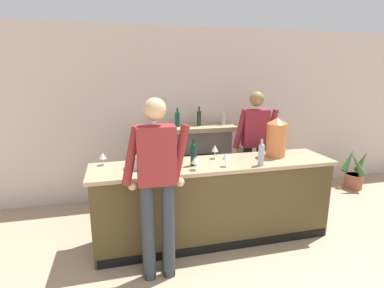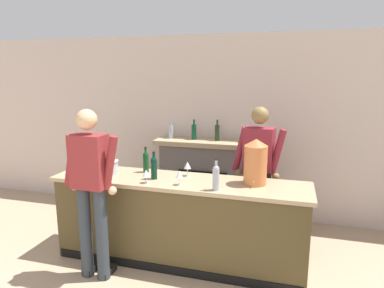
% 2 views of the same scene
% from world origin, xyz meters
% --- Properties ---
extents(wall_back_panel, '(12.00, 0.07, 2.75)m').
position_xyz_m(wall_back_panel, '(0.00, 4.44, 1.38)').
color(wall_back_panel, beige).
rests_on(wall_back_panel, ground_plane).
extents(bar_counter, '(2.92, 0.67, 1.00)m').
position_xyz_m(bar_counter, '(-0.06, 2.85, 0.50)').
color(bar_counter, '#4C3E21').
rests_on(bar_counter, ground_plane).
extents(fireplace_stone, '(1.49, 0.52, 1.52)m').
position_xyz_m(fireplace_stone, '(-0.06, 4.17, 0.62)').
color(fireplace_stone, slate).
rests_on(fireplace_stone, ground_plane).
extents(person_customer, '(0.66, 0.31, 1.83)m').
position_xyz_m(person_customer, '(-0.82, 2.29, 1.02)').
color(person_customer, '#30383F').
rests_on(person_customer, ground_plane).
extents(person_bartender, '(0.65, 0.35, 1.79)m').
position_xyz_m(person_bartender, '(0.77, 3.49, 0.99)').
color(person_bartender, '#282324').
rests_on(person_bartender, ground_plane).
extents(copper_dispenser, '(0.25, 0.29, 0.50)m').
position_xyz_m(copper_dispenser, '(0.79, 2.93, 1.25)').
color(copper_dispenser, '#CE713D').
rests_on(copper_dispenser, bar_counter).
extents(ice_bucket_steel, '(0.25, 0.25, 0.15)m').
position_xyz_m(ice_bucket_steel, '(-0.95, 2.86, 1.08)').
color(ice_bucket_steel, silver).
rests_on(ice_bucket_steel, bar_counter).
extents(wine_bottle_burgundy_dark, '(0.07, 0.07, 0.31)m').
position_xyz_m(wine_bottle_burgundy_dark, '(-0.53, 3.03, 1.14)').
color(wine_bottle_burgundy_dark, '#0E3E1D').
rests_on(wine_bottle_burgundy_dark, bar_counter).
extents(wine_bottle_rose_blush, '(0.07, 0.07, 0.33)m').
position_xyz_m(wine_bottle_rose_blush, '(0.43, 2.61, 1.15)').
color(wine_bottle_rose_blush, '#9CA5B5').
rests_on(wine_bottle_rose_blush, bar_counter).
extents(wine_bottle_cabernet_heavy, '(0.07, 0.07, 0.32)m').
position_xyz_m(wine_bottle_cabernet_heavy, '(-0.33, 2.80, 1.14)').
color(wine_bottle_cabernet_heavy, '#083021').
rests_on(wine_bottle_cabernet_heavy, bar_counter).
extents(wine_glass_by_dispenser, '(0.08, 0.08, 0.16)m').
position_xyz_m(wine_glass_by_dispenser, '(0.01, 2.67, 1.11)').
color(wine_glass_by_dispenser, silver).
rests_on(wine_glass_by_dispenser, bar_counter).
extents(wine_glass_back_row, '(0.09, 0.09, 0.15)m').
position_xyz_m(wine_glass_back_row, '(-0.36, 2.64, 1.11)').
color(wine_glass_back_row, silver).
rests_on(wine_glass_back_row, bar_counter).
extents(wine_glass_front_right, '(0.08, 0.08, 0.17)m').
position_xyz_m(wine_glass_front_right, '(-0.00, 3.02, 1.12)').
color(wine_glass_front_right, silver).
rests_on(wine_glass_front_right, bar_counter).
extents(wine_glass_mid_counter, '(0.09, 0.09, 0.15)m').
position_xyz_m(wine_glass_mid_counter, '(-1.35, 3.07, 1.11)').
color(wine_glass_mid_counter, silver).
rests_on(wine_glass_mid_counter, bar_counter).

